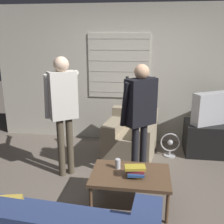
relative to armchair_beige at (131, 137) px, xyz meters
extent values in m
plane|color=#665B51|center=(-0.07, -1.34, -0.32)|extent=(16.00, 16.00, 0.00)
cube|color=#BCB7A8|center=(-0.07, 0.69, 0.96)|extent=(5.20, 0.06, 2.55)
cube|color=beige|center=(-0.30, 0.65, 1.13)|extent=(1.14, 0.02, 1.18)
cube|color=gray|center=(-0.30, 0.64, 0.64)|extent=(1.11, 0.00, 0.01)
cube|color=gray|center=(-0.30, 0.64, 0.84)|extent=(1.11, 0.00, 0.01)
cube|color=gray|center=(-0.30, 0.64, 1.03)|extent=(1.11, 0.00, 0.01)
cube|color=gray|center=(-0.30, 0.64, 1.23)|extent=(1.11, 0.00, 0.01)
cube|color=gray|center=(-0.30, 0.64, 1.43)|extent=(1.11, 0.00, 0.01)
cube|color=gray|center=(-0.30, 0.64, 1.62)|extent=(1.11, 0.00, 0.01)
cube|color=#B29338|center=(-0.92, -2.47, 0.24)|extent=(0.40, 0.29, 0.37)
cube|color=gray|center=(-0.01, -0.04, -0.11)|extent=(0.92, 0.94, 0.42)
cube|color=gray|center=(0.04, 0.26, 0.27)|extent=(0.82, 0.33, 0.35)
cube|color=gray|center=(0.27, -0.09, 0.19)|extent=(0.37, 0.85, 0.19)
cube|color=gray|center=(-0.28, 0.00, 0.19)|extent=(0.37, 0.85, 0.19)
cube|color=brown|center=(0.09, -1.43, 0.09)|extent=(0.94, 0.63, 0.04)
cylinder|color=brown|center=(-0.34, -1.16, -0.13)|extent=(0.04, 0.04, 0.38)
cylinder|color=brown|center=(0.52, -1.16, -0.13)|extent=(0.04, 0.04, 0.38)
cylinder|color=brown|center=(-0.34, -1.71, -0.13)|extent=(0.04, 0.04, 0.38)
cylinder|color=brown|center=(0.52, -1.71, -0.13)|extent=(0.04, 0.04, 0.38)
cube|color=black|center=(1.37, 0.22, -0.04)|extent=(0.88, 0.59, 0.56)
cube|color=#B2B2B7|center=(1.37, 0.22, 0.51)|extent=(0.78, 0.56, 0.54)
cube|color=#3D4738|center=(1.32, 0.31, 0.51)|extent=(0.59, 0.34, 0.44)
cylinder|color=#4C4233|center=(-0.95, -0.86, 0.12)|extent=(0.10, 0.10, 0.88)
cylinder|color=#4C4233|center=(-0.85, -0.79, 0.12)|extent=(0.10, 0.10, 0.88)
cube|color=beige|center=(-0.90, -0.82, 0.89)|extent=(0.42, 0.38, 0.66)
sphere|color=beige|center=(-0.90, -0.82, 1.32)|extent=(0.21, 0.21, 0.21)
cylinder|color=beige|center=(-1.10, -0.91, 0.88)|extent=(0.15, 0.17, 0.63)
cylinder|color=beige|center=(-0.91, -0.46, 1.11)|extent=(0.42, 0.55, 0.23)
cube|color=white|center=(-1.08, -0.21, 1.03)|extent=(0.07, 0.07, 0.13)
cylinder|color=black|center=(0.11, -0.88, 0.10)|extent=(0.10, 0.10, 0.84)
cylinder|color=black|center=(0.22, -0.77, 0.10)|extent=(0.10, 0.10, 0.84)
cube|color=black|center=(0.17, -0.82, 0.84)|extent=(0.44, 0.43, 0.63)
sphere|color=tan|center=(0.17, -0.82, 1.24)|extent=(0.20, 0.20, 0.20)
cylinder|color=black|center=(-0.03, -0.95, 0.83)|extent=(0.16, 0.16, 0.60)
cylinder|color=black|center=(0.14, -0.45, 1.07)|extent=(0.46, 0.49, 0.17)
cube|color=black|center=(-0.06, -0.23, 1.02)|extent=(0.06, 0.06, 0.13)
cube|color=gold|center=(0.15, -1.48, 0.12)|extent=(0.19, 0.16, 0.03)
cube|color=#284C89|center=(0.16, -1.49, 0.15)|extent=(0.21, 0.19, 0.03)
cube|color=maroon|center=(0.15, -1.48, 0.19)|extent=(0.21, 0.14, 0.04)
cube|color=gold|center=(0.15, -1.49, 0.22)|extent=(0.26, 0.16, 0.03)
cylinder|color=silver|center=(-0.07, -1.32, 0.17)|extent=(0.07, 0.07, 0.12)
cylinder|color=silver|center=(-0.07, -1.32, 0.23)|extent=(0.06, 0.06, 0.00)
cube|color=white|center=(0.17, -1.47, 0.12)|extent=(0.06, 0.14, 0.02)
cylinder|color=#A8A8AD|center=(0.67, 0.01, -0.31)|extent=(0.20, 0.20, 0.02)
cylinder|color=#A8A8AD|center=(0.67, 0.01, -0.26)|extent=(0.03, 0.03, 0.08)
torus|color=#A8A8AD|center=(0.67, 0.01, -0.07)|extent=(0.33, 0.02, 0.33)
sphere|color=#A8A8AD|center=(0.67, 0.01, -0.07)|extent=(0.09, 0.09, 0.09)
camera|label=1|loc=(0.26, -4.21, 1.70)|focal=42.00mm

